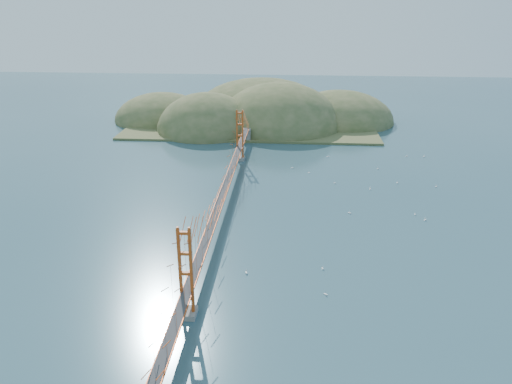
{
  "coord_description": "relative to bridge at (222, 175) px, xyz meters",
  "views": [
    {
      "loc": [
        11.73,
        -79.08,
        35.78
      ],
      "look_at": [
        5.89,
        0.0,
        4.14
      ],
      "focal_mm": 35.0,
      "sensor_mm": 36.0,
      "label": 1
    }
  ],
  "objects": [
    {
      "name": "sailboat_16",
      "position": [
        22.2,
        1.32,
        -6.86
      ],
      "size": [
        0.59,
        0.59,
        0.67
      ],
      "color": "white",
      "rests_on": "ground"
    },
    {
      "name": "sailboat_5",
      "position": [
        33.47,
        1.56,
        -6.87
      ],
      "size": [
        0.47,
        0.5,
        0.56
      ],
      "color": "white",
      "rests_on": "ground"
    },
    {
      "name": "sailboat_1",
      "position": [
        20.72,
        16.06,
        -6.87
      ],
      "size": [
        0.58,
        0.58,
        0.61
      ],
      "color": "white",
      "rests_on": "ground"
    },
    {
      "name": "sailboat_6",
      "position": [
        16.61,
        -24.5,
        -6.87
      ],
      "size": [
        0.59,
        0.59,
        0.62
      ],
      "color": "white",
      "rests_on": "ground"
    },
    {
      "name": "sailboat_7",
      "position": [
        20.36,
        33.72,
        -6.86
      ],
      "size": [
        0.57,
        0.48,
        0.65
      ],
      "color": "white",
      "rests_on": "ground"
    },
    {
      "name": "ground",
      "position": [
        0.0,
        -0.18,
        -7.01
      ],
      "size": [
        320.0,
        320.0,
        0.0
      ],
      "primitive_type": "plane",
      "color": "#315462",
      "rests_on": "ground"
    },
    {
      "name": "bridge",
      "position": [
        0.0,
        0.0,
        0.0
      ],
      "size": [
        2.2,
        94.4,
        12.0
      ],
      "color": "gray",
      "rests_on": "ground"
    },
    {
      "name": "sailboat_10",
      "position": [
        6.0,
        -19.98,
        -6.85
      ],
      "size": [
        0.63,
        0.63,
        0.71
      ],
      "color": "white",
      "rests_on": "ground"
    },
    {
      "name": "sailboat_15",
      "position": [
        33.34,
        17.12,
        -6.86
      ],
      "size": [
        0.5,
        0.58,
        0.66
      ],
      "color": "white",
      "rests_on": "ground"
    },
    {
      "name": "sailboat_extra_0",
      "position": [
        42.9,
        35.34,
        -6.85
      ],
      "size": [
        0.67,
        0.67,
        0.71
      ],
      "color": "white",
      "rests_on": "ground"
    },
    {
      "name": "sailboat_14",
      "position": [
        34.66,
        -0.68,
        -6.85
      ],
      "size": [
        0.67,
        0.67,
        0.71
      ],
      "color": "white",
      "rests_on": "ground"
    },
    {
      "name": "sailboat_12",
      "position": [
        12.0,
        24.87,
        -6.86
      ],
      "size": [
        0.56,
        0.47,
        0.65
      ],
      "color": "white",
      "rests_on": "ground"
    },
    {
      "name": "sailboat_0",
      "position": [
        16.53,
        -18.07,
        -6.87
      ],
      "size": [
        0.47,
        0.54,
        0.62
      ],
      "color": "white",
      "rests_on": "ground"
    },
    {
      "name": "far_headlands",
      "position": [
        2.21,
        68.33,
        -7.01
      ],
      "size": [
        84.0,
        58.0,
        25.0
      ],
      "color": "olive",
      "rests_on": "ground"
    },
    {
      "name": "sailboat_8",
      "position": [
        30.73,
        25.66,
        -6.87
      ],
      "size": [
        0.55,
        0.55,
        0.6
      ],
      "color": "white",
      "rests_on": "ground"
    },
    {
      "name": "sailboat_9",
      "position": [
        40.63,
        15.49,
        -6.87
      ],
      "size": [
        0.58,
        0.58,
        0.61
      ],
      "color": "white",
      "rests_on": "ground"
    },
    {
      "name": "sailboat_4",
      "position": [
        27.34,
        13.15,
        -6.86
      ],
      "size": [
        0.56,
        0.61,
        0.68
      ],
      "color": "white",
      "rests_on": "ground"
    },
    {
      "name": "sailboat_17",
      "position": [
        38.9,
        35.34,
        -6.86
      ],
      "size": [
        0.57,
        0.53,
        0.64
      ],
      "color": "white",
      "rests_on": "ground"
    },
    {
      "name": "sailboat_3",
      "position": [
        15.62,
        21.94,
        -6.87
      ],
      "size": [
        0.53,
        0.53,
        0.59
      ],
      "color": "white",
      "rests_on": "ground"
    }
  ]
}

